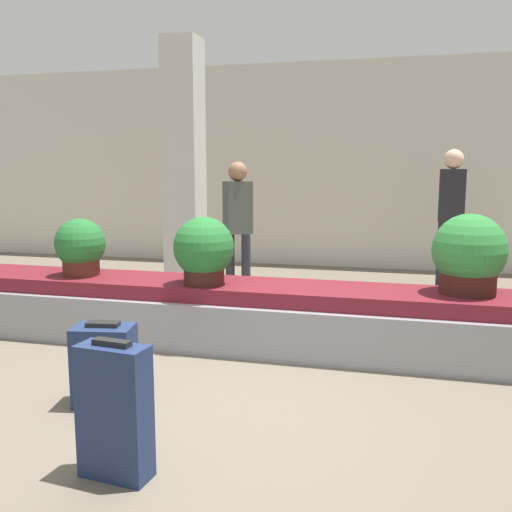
# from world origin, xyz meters

# --- Properties ---
(ground_plane) EXTENTS (18.00, 18.00, 0.00)m
(ground_plane) POSITION_xyz_m (0.00, 0.00, 0.00)
(ground_plane) COLOR #6B6051
(back_wall) EXTENTS (18.00, 0.06, 3.20)m
(back_wall) POSITION_xyz_m (0.00, 5.56, 1.60)
(back_wall) COLOR beige
(back_wall) RESTS_ON ground_plane
(carousel) EXTENTS (7.30, 0.85, 0.56)m
(carousel) POSITION_xyz_m (0.00, 1.25, 0.27)
(carousel) COLOR gray
(carousel) RESTS_ON ground_plane
(pillar) EXTENTS (0.45, 0.45, 3.20)m
(pillar) POSITION_xyz_m (-1.55, 3.48, 1.60)
(pillar) COLOR silver
(pillar) RESTS_ON ground_plane
(suitcase_1) EXTENTS (0.43, 0.32, 0.57)m
(suitcase_1) POSITION_xyz_m (-0.66, -0.25, 0.27)
(suitcase_1) COLOR navy
(suitcase_1) RESTS_ON ground_plane
(suitcase_3) EXTENTS (0.38, 0.21, 0.73)m
(suitcase_3) POSITION_xyz_m (-0.14, -1.06, 0.35)
(suitcase_3) COLOR navy
(suitcase_3) RESTS_ON ground_plane
(potted_plant_0) EXTENTS (0.47, 0.47, 0.54)m
(potted_plant_0) POSITION_xyz_m (-1.72, 1.23, 0.83)
(potted_plant_0) COLOR #4C2319
(potted_plant_0) RESTS_ON carousel
(potted_plant_1) EXTENTS (0.53, 0.53, 0.60)m
(potted_plant_1) POSITION_xyz_m (-0.44, 1.12, 0.86)
(potted_plant_1) COLOR #381914
(potted_plant_1) RESTS_ON carousel
(potted_plant_2) EXTENTS (0.59, 0.59, 0.65)m
(potted_plant_2) POSITION_xyz_m (1.77, 1.32, 0.88)
(potted_plant_2) COLOR #381914
(potted_plant_2) RESTS_ON carousel
(traveler_0) EXTENTS (0.32, 0.25, 1.81)m
(traveler_0) POSITION_xyz_m (1.84, 4.36, 1.10)
(traveler_0) COLOR #282833
(traveler_0) RESTS_ON ground_plane
(traveler_1) EXTENTS (0.36, 0.35, 1.65)m
(traveler_1) POSITION_xyz_m (-0.68, 3.01, 0.98)
(traveler_1) COLOR #282833
(traveler_1) RESTS_ON ground_plane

